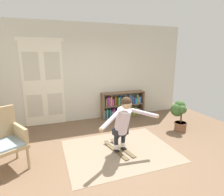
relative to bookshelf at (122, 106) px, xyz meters
name	(u,v)px	position (x,y,z in m)	size (l,w,h in m)	color
ground_plane	(127,159)	(-0.90, -2.39, -0.35)	(7.20, 7.20, 0.00)	brown
back_wall	(93,73)	(-0.90, 0.21, 1.10)	(6.00, 0.10, 2.90)	beige
double_door	(43,83)	(-2.35, 0.15, 0.88)	(1.22, 0.05, 2.45)	silver
rug	(120,150)	(-0.92, -2.02, -0.35)	(2.28, 1.78, 0.01)	gray
bookshelf	(122,106)	(0.00, 0.00, 0.00)	(1.43, 0.30, 0.82)	brown
wicker_chair	(3,138)	(-3.09, -1.89, 0.23)	(0.81, 0.81, 1.10)	tan
potted_plant	(179,113)	(1.01, -1.51, 0.13)	(0.40, 0.45, 0.80)	brown
skis_pair	(119,149)	(-0.93, -1.99, -0.33)	(0.44, 0.89, 0.07)	brown
person_skier	(123,120)	(-0.90, -2.14, 0.37)	(1.39, 0.72, 1.15)	white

